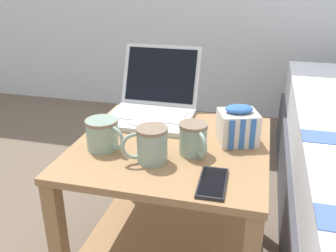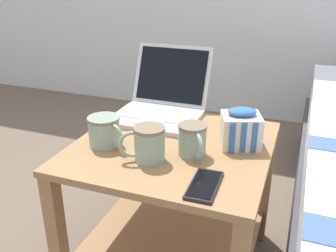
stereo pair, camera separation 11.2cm
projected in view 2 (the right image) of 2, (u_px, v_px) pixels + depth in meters
name	position (u px, v px, depth m)	size (l,w,h in m)	color
bedside_table	(173.00, 191.00, 1.26)	(0.61, 0.60, 0.50)	#997047
laptop	(161.00, 103.00, 1.40)	(0.30, 0.34, 0.24)	#B7BABC
mug_front_left	(193.00, 139.00, 1.10)	(0.10, 0.11, 0.10)	#8CA593
mug_front_right	(148.00, 142.00, 1.07)	(0.13, 0.09, 0.10)	#8CA593
mug_mid_center	(105.00, 130.00, 1.16)	(0.14, 0.10, 0.09)	#8CA593
snack_bag	(241.00, 129.00, 1.16)	(0.15, 0.14, 0.13)	silver
cell_phone	(204.00, 185.00, 0.96)	(0.08, 0.15, 0.01)	black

